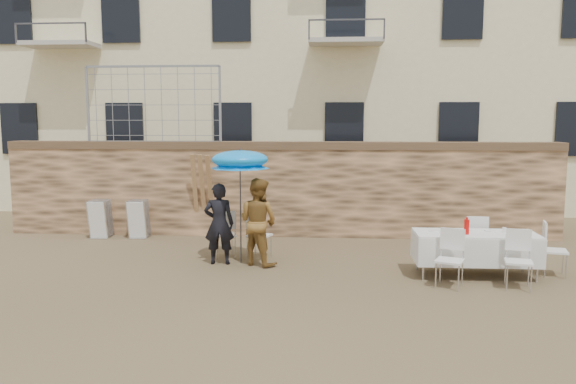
# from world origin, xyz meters

# --- Properties ---
(ground) EXTENTS (80.00, 80.00, 0.00)m
(ground) POSITION_xyz_m (0.00, 0.00, 0.00)
(ground) COLOR brown
(ground) RESTS_ON ground
(stone_wall) EXTENTS (13.00, 0.50, 2.20)m
(stone_wall) POSITION_xyz_m (0.00, 5.00, 1.10)
(stone_wall) COLOR #936D49
(stone_wall) RESTS_ON ground
(chain_link_fence) EXTENTS (3.20, 0.06, 1.80)m
(chain_link_fence) POSITION_xyz_m (-3.00, 5.00, 3.10)
(chain_link_fence) COLOR gray
(chain_link_fence) RESTS_ON stone_wall
(man_suit) EXTENTS (0.60, 0.42, 1.56)m
(man_suit) POSITION_xyz_m (-0.92, 2.20, 0.78)
(man_suit) COLOR black
(man_suit) RESTS_ON ground
(woman_dress) EXTENTS (1.01, 0.95, 1.66)m
(woman_dress) POSITION_xyz_m (-0.17, 2.20, 0.83)
(woman_dress) COLOR #B88038
(woman_dress) RESTS_ON ground
(umbrella) EXTENTS (1.12, 1.12, 2.05)m
(umbrella) POSITION_xyz_m (-0.52, 2.30, 1.94)
(umbrella) COLOR #3F3F44
(umbrella) RESTS_ON ground
(couple_chair_left) EXTENTS (0.62, 0.62, 0.96)m
(couple_chair_left) POSITION_xyz_m (-0.92, 2.75, 0.48)
(couple_chair_left) COLOR white
(couple_chair_left) RESTS_ON ground
(couple_chair_right) EXTENTS (0.62, 0.62, 0.96)m
(couple_chair_right) POSITION_xyz_m (-0.22, 2.75, 0.48)
(couple_chair_right) COLOR white
(couple_chair_right) RESTS_ON ground
(banquet_table) EXTENTS (2.10, 0.85, 0.78)m
(banquet_table) POSITION_xyz_m (3.74, 1.67, 0.73)
(banquet_table) COLOR silver
(banquet_table) RESTS_ON ground
(soda_bottle) EXTENTS (0.09, 0.09, 0.26)m
(soda_bottle) POSITION_xyz_m (3.54, 1.52, 0.91)
(soda_bottle) COLOR red
(soda_bottle) RESTS_ON banquet_table
(table_chair_front_left) EXTENTS (0.63, 0.63, 0.96)m
(table_chair_front_left) POSITION_xyz_m (3.14, 0.92, 0.48)
(table_chair_front_left) COLOR white
(table_chair_front_left) RESTS_ON ground
(table_chair_front_right) EXTENTS (0.57, 0.57, 0.96)m
(table_chair_front_right) POSITION_xyz_m (4.24, 0.92, 0.48)
(table_chair_front_right) COLOR white
(table_chair_front_right) RESTS_ON ground
(table_chair_back) EXTENTS (0.51, 0.51, 0.96)m
(table_chair_back) POSITION_xyz_m (3.94, 2.47, 0.48)
(table_chair_back) COLOR white
(table_chair_back) RESTS_ON ground
(table_chair_side) EXTENTS (0.58, 0.58, 0.96)m
(table_chair_side) POSITION_xyz_m (5.14, 1.77, 0.48)
(table_chair_side) COLOR white
(table_chair_side) RESTS_ON ground
(chair_stack_left) EXTENTS (0.46, 0.55, 0.92)m
(chair_stack_left) POSITION_xyz_m (-4.15, 4.59, 0.46)
(chair_stack_left) COLOR white
(chair_stack_left) RESTS_ON ground
(chair_stack_right) EXTENTS (0.46, 0.47, 0.92)m
(chair_stack_right) POSITION_xyz_m (-3.25, 4.59, 0.46)
(chair_stack_right) COLOR white
(chair_stack_right) RESTS_ON ground
(wood_planks) EXTENTS (0.70, 0.20, 2.00)m
(wood_planks) POSITION_xyz_m (-1.65, 4.66, 1.00)
(wood_planks) COLOR #A37749
(wood_planks) RESTS_ON ground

